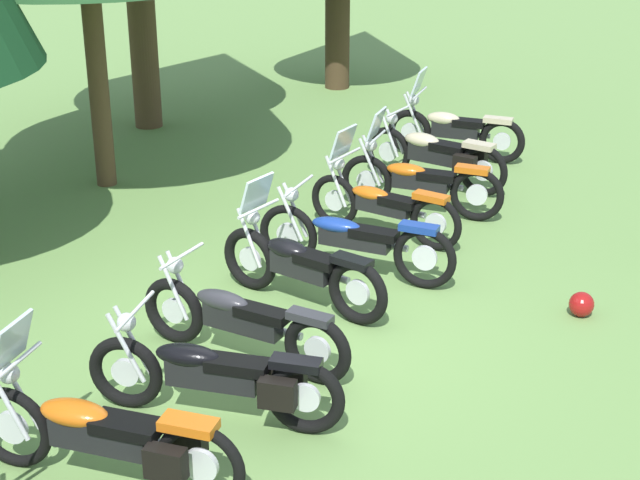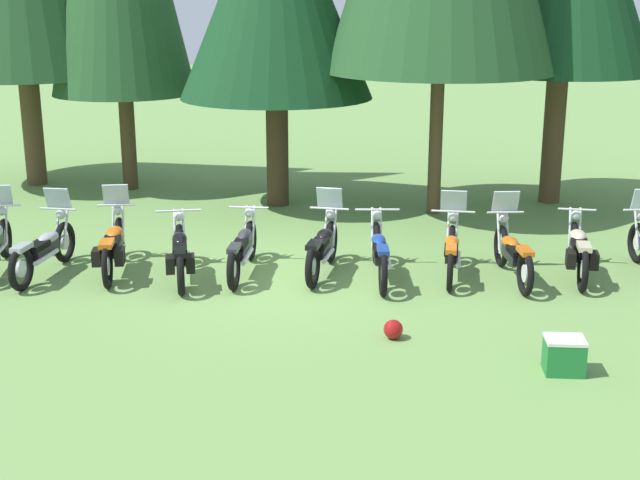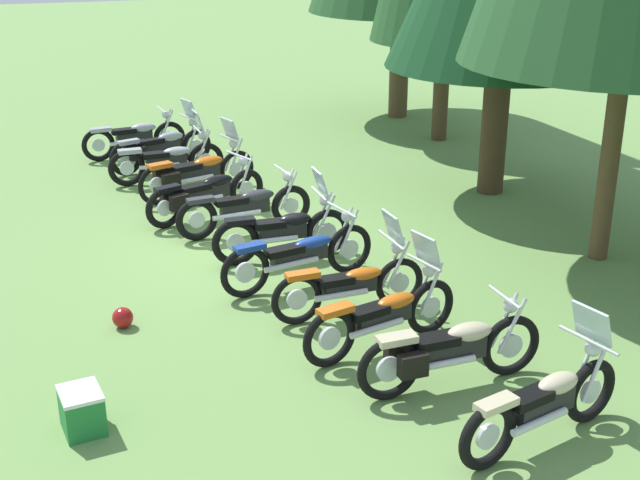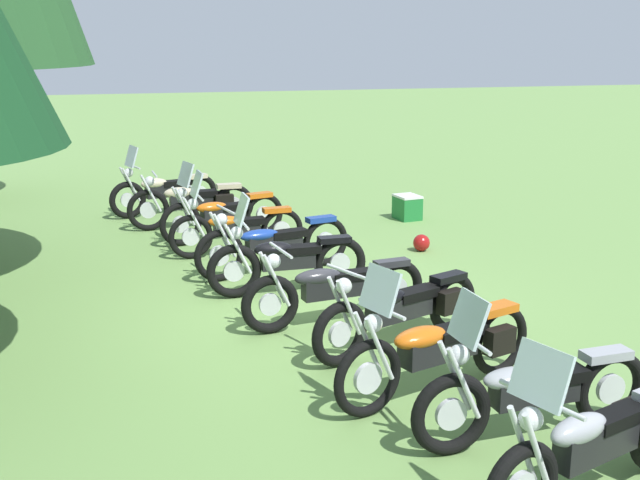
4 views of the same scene
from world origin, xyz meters
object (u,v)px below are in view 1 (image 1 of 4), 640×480
at_px(motorcycle_4, 218,376).
at_px(motorcycle_7, 353,239).
at_px(motorcycle_5, 241,321).
at_px(motorcycle_10, 437,155).
at_px(motorcycle_8, 382,204).
at_px(motorcycle_3, 105,433).
at_px(motorcycle_11, 454,129).
at_px(motorcycle_9, 419,180).
at_px(dropped_helmet, 581,304).
at_px(motorcycle_6, 300,265).

distance_m(motorcycle_4, motorcycle_7, 3.29).
bearing_deg(motorcycle_5, motorcycle_10, -87.14).
bearing_deg(motorcycle_8, motorcycle_10, -82.37).
xyz_separation_m(motorcycle_4, motorcycle_7, (3.19, 0.79, 0.01)).
xyz_separation_m(motorcycle_3, motorcycle_4, (1.23, -0.07, -0.04)).
bearing_deg(motorcycle_11, motorcycle_3, 86.05).
xyz_separation_m(motorcycle_9, dropped_helmet, (-1.53, -2.99, -0.33)).
xyz_separation_m(motorcycle_3, motorcycle_7, (4.42, 0.71, -0.03)).
distance_m(motorcycle_7, motorcycle_10, 3.30).
height_order(motorcycle_3, dropped_helmet, motorcycle_3).
xyz_separation_m(motorcycle_10, dropped_helmet, (-2.59, -3.34, -0.34)).
xyz_separation_m(motorcycle_7, dropped_helmet, (0.61, -2.55, -0.32)).
bearing_deg(motorcycle_11, motorcycle_5, 86.21).
xyz_separation_m(motorcycle_3, motorcycle_8, (5.57, 1.08, -0.04)).
relative_size(motorcycle_9, motorcycle_10, 0.96).
distance_m(motorcycle_8, motorcycle_11, 3.43).
bearing_deg(motorcycle_9, motorcycle_7, 85.66).
height_order(motorcycle_3, motorcycle_9, motorcycle_3).
xyz_separation_m(motorcycle_6, motorcycle_9, (3.12, 0.41, -0.00)).
xyz_separation_m(motorcycle_8, motorcycle_9, (0.99, 0.07, 0.01)).
bearing_deg(motorcycle_11, dropped_helmet, 118.19).
distance_m(motorcycle_7, dropped_helmet, 2.64).
bearing_deg(motorcycle_6, motorcycle_5, 101.72).
distance_m(motorcycle_5, motorcycle_9, 4.48).
distance_m(motorcycle_9, dropped_helmet, 3.37).
bearing_deg(motorcycle_5, motorcycle_8, -87.52).
relative_size(motorcycle_8, motorcycle_9, 0.98).
bearing_deg(motorcycle_5, motorcycle_9, -89.00).
distance_m(motorcycle_6, motorcycle_8, 2.15).
distance_m(motorcycle_4, motorcycle_11, 7.92).
relative_size(motorcycle_6, motorcycle_10, 0.96).
bearing_deg(motorcycle_9, dropped_helmet, 137.09).
height_order(motorcycle_7, motorcycle_10, same).
bearing_deg(motorcycle_5, motorcycle_4, 111.70).
height_order(motorcycle_6, dropped_helmet, motorcycle_6).
height_order(motorcycle_6, motorcycle_8, motorcycle_6).
relative_size(motorcycle_5, motorcycle_8, 1.09).
relative_size(motorcycle_3, motorcycle_9, 1.06).
bearing_deg(motorcycle_8, motorcycle_7, 103.93).
xyz_separation_m(motorcycle_6, motorcycle_10, (4.18, 0.76, 0.00)).
bearing_deg(motorcycle_10, motorcycle_4, 100.75).
bearing_deg(motorcycle_7, motorcycle_3, 85.96).
distance_m(motorcycle_3, dropped_helmet, 5.37).
height_order(motorcycle_10, motorcycle_11, motorcycle_11).
height_order(motorcycle_5, motorcycle_8, motorcycle_8).
xyz_separation_m(motorcycle_6, motorcycle_11, (5.44, 1.20, -0.01)).
relative_size(motorcycle_5, motorcycle_7, 0.98).
xyz_separation_m(motorcycle_5, motorcycle_7, (2.28, 0.27, 0.01)).
height_order(motorcycle_5, motorcycle_6, motorcycle_6).
bearing_deg(motorcycle_4, dropped_helmet, -137.10).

